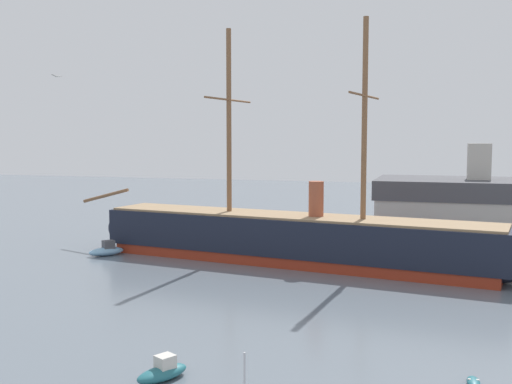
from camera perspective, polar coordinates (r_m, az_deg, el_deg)
tall_ship at (r=75.79m, az=3.46°, el=-4.35°), size 61.02×14.79×29.43m
motorboat_near_centre at (r=41.27m, az=-8.76°, el=-16.32°), size 3.14×4.05×1.58m
dinghy_mid_right at (r=42.38m, az=19.74°, el=-16.46°), size 0.95×1.91×0.44m
motorboat_far_left at (r=83.40m, az=-13.85°, el=-5.34°), size 4.50×4.92×1.99m
dinghy_distant_centre at (r=83.90m, az=8.80°, el=-5.51°), size 1.32×2.09×0.46m
dockside_warehouse_right at (r=94.18m, az=22.76°, el=-1.88°), size 40.60×18.55×14.81m
seagull_in_flight at (r=43.42m, az=-18.18°, el=10.29°), size 0.41×1.11×0.13m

